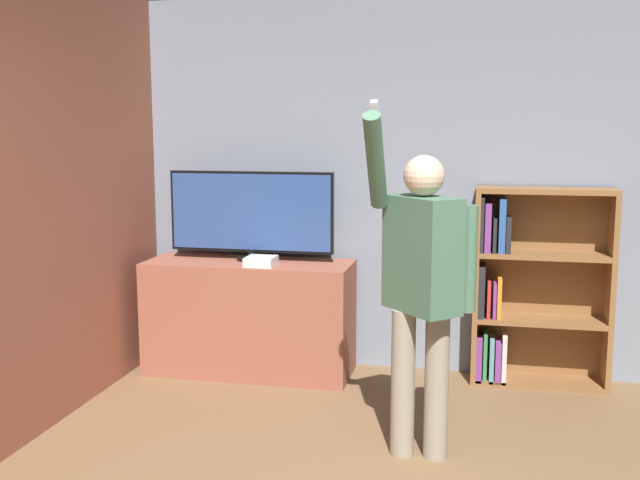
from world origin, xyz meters
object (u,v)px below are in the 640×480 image
bookshelf (527,289)px  television (251,214)px  game_console (261,261)px  person (422,278)px

bookshelf → television: bearing=-176.9°
bookshelf → game_console: bearing=-170.3°
television → game_console: 0.39m
game_console → person: person is taller
bookshelf → person: bearing=-114.8°
game_console → bookshelf: bookshelf is taller
television → person: 1.82m
television → game_console: size_ratio=5.99×
television → person: person is taller
game_console → television: bearing=122.7°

